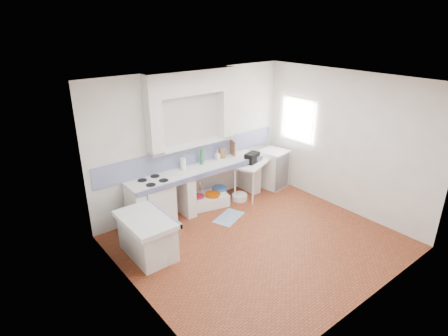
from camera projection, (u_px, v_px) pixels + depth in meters
floor at (259, 242)px, 6.56m from camera, size 4.50×4.50×0.00m
ceiling at (266, 82)px, 5.50m from camera, size 4.50×4.50×0.00m
wall_back at (193, 140)px, 7.48m from camera, size 4.50×0.00×4.50m
wall_front at (374, 217)px, 4.58m from camera, size 4.50×0.00×4.50m
wall_left at (135, 211)px, 4.73m from camera, size 0.00×4.50×4.50m
wall_right at (344, 142)px, 7.33m from camera, size 0.00×4.50×4.50m
alcove_mass at (191, 82)px, 6.89m from camera, size 1.90×0.25×0.45m
window_frame at (303, 119)px, 8.22m from camera, size 0.35×0.86×1.06m
lace_valance at (301, 103)px, 8.00m from camera, size 0.01×0.84×0.24m
counter_slab at (198, 170)px, 7.41m from camera, size 3.00×0.60×0.08m
counter_lip at (207, 174)px, 7.21m from camera, size 3.00×0.04×0.10m
counter_pier_left at (136, 211)px, 6.77m from camera, size 0.20×0.55×0.82m
counter_pier_mid at (185, 195)px, 7.38m from camera, size 0.20×0.55×0.82m
counter_pier_right at (250, 174)px, 8.39m from camera, size 0.20×0.55×0.82m
peninsula_top at (146, 220)px, 5.98m from camera, size 0.70×1.10×0.08m
peninsula_base at (148, 238)px, 6.12m from camera, size 0.60×1.00×0.62m
peninsula_lip at (164, 213)px, 6.17m from camera, size 0.04×1.10×0.10m
backsplash at (194, 154)px, 7.58m from camera, size 4.27×0.03×0.40m
stove at (155, 203)px, 7.01m from camera, size 0.66×0.64×0.86m
sink at (205, 201)px, 7.78m from camera, size 1.01×0.70×0.22m
side_table at (252, 179)px, 8.17m from camera, size 1.07×0.84×0.04m
fridge at (273, 168)px, 8.60m from camera, size 0.66×0.66×0.88m
bucket_red at (197, 202)px, 7.70m from camera, size 0.37×0.37×0.27m
bucket_orange at (213, 200)px, 7.75m from camera, size 0.33×0.33×0.30m
bucket_blue at (220, 193)px, 8.03m from camera, size 0.40×0.40×0.30m
basin_white at (240, 197)px, 8.06m from camera, size 0.35×0.35×0.13m
water_bottle_a at (196, 200)px, 7.79m from camera, size 0.09×0.09×0.27m
water_bottle_b at (206, 196)px, 7.96m from camera, size 0.08×0.08×0.27m
black_bag at (252, 158)px, 7.97m from camera, size 0.39×0.29×0.22m
green_bottle_a at (202, 157)px, 7.56m from camera, size 0.07×0.07×0.30m
green_bottle_b at (201, 157)px, 7.53m from camera, size 0.08×0.08×0.30m
knife_block at (222, 153)px, 7.88m from camera, size 0.13×0.12×0.22m
cutting_board at (233, 148)px, 8.03m from camera, size 0.08×0.24×0.33m
paper_towel at (183, 164)px, 7.29m from camera, size 0.14×0.14×0.23m
soap_bottle at (217, 155)px, 7.81m from camera, size 0.10×0.10×0.20m
rug at (229, 217)px, 7.35m from camera, size 0.76×0.60×0.01m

